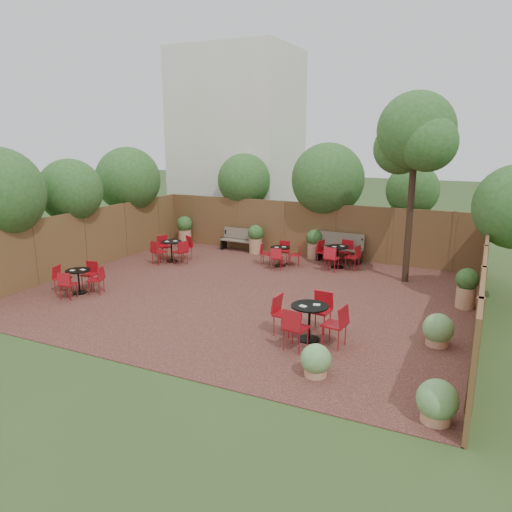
% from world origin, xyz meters
% --- Properties ---
extents(ground, '(80.00, 80.00, 0.00)m').
position_xyz_m(ground, '(0.00, 0.00, 0.00)').
color(ground, '#354F23').
rests_on(ground, ground).
extents(courtyard_paving, '(12.00, 10.00, 0.02)m').
position_xyz_m(courtyard_paving, '(0.00, 0.00, 0.01)').
color(courtyard_paving, '#351915').
rests_on(courtyard_paving, ground).
extents(fence_back, '(12.00, 0.08, 2.00)m').
position_xyz_m(fence_back, '(0.00, 5.00, 1.00)').
color(fence_back, brown).
rests_on(fence_back, ground).
extents(fence_left, '(0.08, 10.00, 2.00)m').
position_xyz_m(fence_left, '(-6.00, 0.00, 1.00)').
color(fence_left, brown).
rests_on(fence_left, ground).
extents(fence_right, '(0.08, 10.00, 2.00)m').
position_xyz_m(fence_right, '(6.00, 0.00, 1.00)').
color(fence_right, brown).
rests_on(fence_right, ground).
extents(neighbour_building, '(5.00, 4.00, 8.00)m').
position_xyz_m(neighbour_building, '(-4.50, 8.00, 4.00)').
color(neighbour_building, silver).
rests_on(neighbour_building, ground).
extents(overhang_foliage, '(15.69, 10.75, 2.68)m').
position_xyz_m(overhang_foliage, '(-2.43, 2.48, 2.72)').
color(overhang_foliage, '#25531B').
rests_on(overhang_foliage, ground).
extents(courtyard_tree, '(2.49, 2.39, 5.62)m').
position_xyz_m(courtyard_tree, '(3.84, 3.14, 4.33)').
color(courtyard_tree, black).
rests_on(courtyard_tree, courtyard_paving).
extents(park_bench_left, '(1.39, 0.47, 0.85)m').
position_xyz_m(park_bench_left, '(-2.71, 4.62, 0.46)').
color(park_bench_left, brown).
rests_on(park_bench_left, courtyard_paving).
extents(park_bench_right, '(1.65, 0.54, 1.02)m').
position_xyz_m(park_bench_right, '(1.34, 4.63, 0.54)').
color(park_bench_right, brown).
rests_on(park_bench_right, courtyard_paving).
extents(bistro_tables, '(8.55, 7.74, 0.93)m').
position_xyz_m(bistro_tables, '(-0.56, 0.70, 0.45)').
color(bistro_tables, black).
rests_on(bistro_tables, courtyard_paving).
extents(planters, '(11.42, 3.90, 1.17)m').
position_xyz_m(planters, '(-0.67, 3.85, 0.61)').
color(planters, tan).
rests_on(planters, courtyard_paving).
extents(low_shrubs, '(2.81, 3.70, 0.70)m').
position_xyz_m(low_shrubs, '(4.87, -3.16, 0.35)').
color(low_shrubs, tan).
rests_on(low_shrubs, courtyard_paving).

